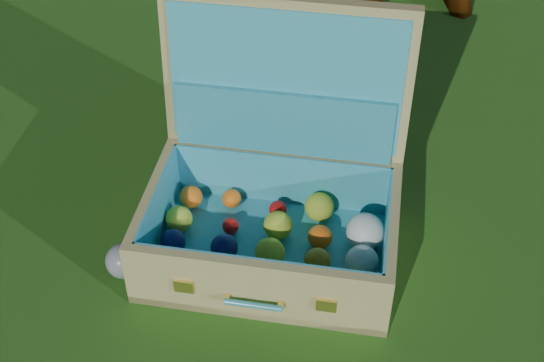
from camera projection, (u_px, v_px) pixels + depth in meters
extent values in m
plane|color=#215114|center=(297.00, 219.00, 1.76)|extent=(60.00, 60.00, 0.00)
sphere|color=teal|center=(124.00, 261.00, 1.61)|extent=(0.08, 0.08, 0.08)
cube|color=tan|center=(270.00, 253.00, 1.66)|extent=(0.57, 0.41, 0.02)
cube|color=tan|center=(255.00, 291.00, 1.49)|extent=(0.53, 0.08, 0.16)
cube|color=tan|center=(282.00, 180.00, 1.74)|extent=(0.53, 0.08, 0.16)
cube|color=tan|center=(154.00, 217.00, 1.65)|extent=(0.05, 0.32, 0.16)
cube|color=tan|center=(391.00, 246.00, 1.58)|extent=(0.05, 0.32, 0.16)
cube|color=teal|center=(270.00, 250.00, 1.66)|extent=(0.52, 0.37, 0.01)
cube|color=teal|center=(256.00, 283.00, 1.50)|extent=(0.49, 0.06, 0.14)
cube|color=teal|center=(281.00, 180.00, 1.73)|extent=(0.49, 0.06, 0.14)
cube|color=teal|center=(159.00, 214.00, 1.64)|extent=(0.04, 0.32, 0.14)
cube|color=teal|center=(385.00, 242.00, 1.58)|extent=(0.04, 0.32, 0.14)
cube|color=tan|center=(286.00, 77.00, 1.60)|extent=(0.54, 0.12, 0.36)
cube|color=teal|center=(285.00, 81.00, 1.59)|extent=(0.49, 0.08, 0.32)
cube|color=teal|center=(283.00, 123.00, 1.64)|extent=(0.48, 0.08, 0.15)
cube|color=#F2C659|center=(184.00, 286.00, 1.50)|extent=(0.04, 0.01, 0.03)
cube|color=#F2C659|center=(326.00, 305.00, 1.47)|extent=(0.04, 0.01, 0.03)
cylinder|color=teal|center=(253.00, 305.00, 1.48)|extent=(0.12, 0.02, 0.01)
cube|color=#F2C659|center=(227.00, 299.00, 1.49)|extent=(0.01, 0.02, 0.01)
cube|color=#F2C659|center=(280.00, 306.00, 1.48)|extent=(0.01, 0.02, 0.01)
sphere|color=beige|center=(161.00, 265.00, 1.58)|extent=(0.06, 0.06, 0.06)
sphere|color=white|center=(212.00, 276.00, 1.56)|extent=(0.05, 0.05, 0.05)
sphere|color=#AD7B17|center=(257.00, 276.00, 1.55)|extent=(0.07, 0.07, 0.07)
sphere|color=#C2D433|center=(314.00, 285.00, 1.54)|extent=(0.05, 0.05, 0.05)
sphere|color=#C2D433|center=(356.00, 288.00, 1.53)|extent=(0.06, 0.06, 0.06)
sphere|color=#0F174C|center=(173.00, 241.00, 1.63)|extent=(0.05, 0.05, 0.05)
sphere|color=#0F174C|center=(224.00, 248.00, 1.62)|extent=(0.06, 0.06, 0.06)
sphere|color=#C2D433|center=(270.00, 253.00, 1.60)|extent=(0.06, 0.06, 0.06)
sphere|color=#AD7B17|center=(317.00, 261.00, 1.59)|extent=(0.06, 0.06, 0.06)
sphere|color=white|center=(362.00, 262.00, 1.58)|extent=(0.07, 0.07, 0.07)
sphere|color=#C2D433|center=(179.00, 219.00, 1.68)|extent=(0.06, 0.06, 0.06)
sphere|color=red|center=(231.00, 226.00, 1.68)|extent=(0.04, 0.04, 0.04)
sphere|color=#C2D433|center=(278.00, 225.00, 1.66)|extent=(0.06, 0.06, 0.06)
sphere|color=orange|center=(320.00, 237.00, 1.64)|extent=(0.05, 0.05, 0.05)
sphere|color=white|center=(365.00, 232.00, 1.64)|extent=(0.08, 0.08, 0.08)
sphere|color=orange|center=(191.00, 197.00, 1.74)|extent=(0.05, 0.05, 0.05)
sphere|color=orange|center=(232.00, 198.00, 1.74)|extent=(0.04, 0.04, 0.04)
sphere|color=red|center=(278.00, 209.00, 1.72)|extent=(0.04, 0.04, 0.04)
sphere|color=#C2D433|center=(319.00, 207.00, 1.71)|extent=(0.07, 0.07, 0.07)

